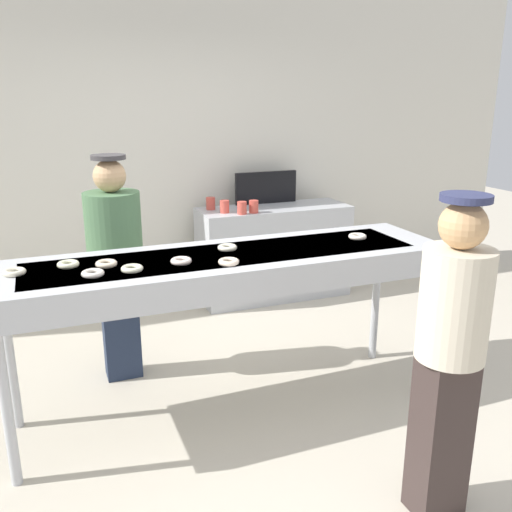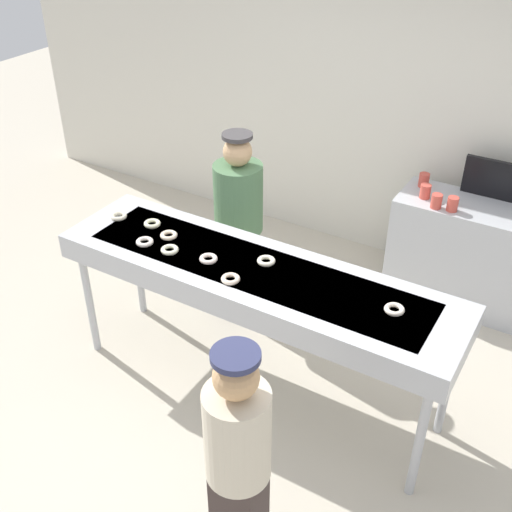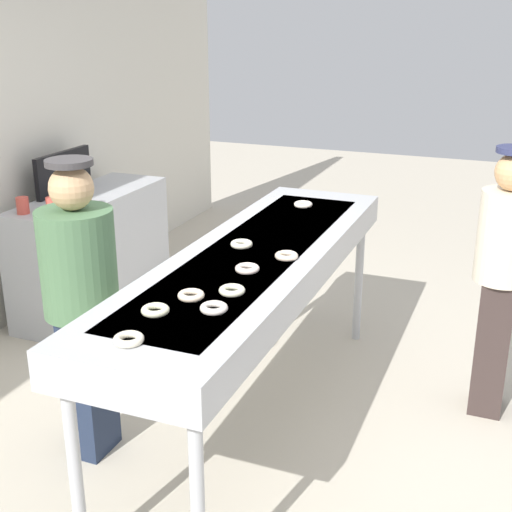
% 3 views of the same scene
% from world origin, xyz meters
% --- Properties ---
extents(ground_plane, '(16.00, 16.00, 0.00)m').
position_xyz_m(ground_plane, '(0.00, 0.00, 0.00)').
color(ground_plane, beige).
extents(fryer_conveyor, '(2.69, 0.71, 1.02)m').
position_xyz_m(fryer_conveyor, '(0.00, 0.00, 0.93)').
color(fryer_conveyor, '#B7BABF').
rests_on(fryer_conveyor, ground).
extents(sugar_donut_0, '(0.16, 0.16, 0.03)m').
position_xyz_m(sugar_donut_0, '(-0.29, -0.08, 1.04)').
color(sugar_donut_0, white).
rests_on(sugar_donut_0, fryer_conveyor).
extents(sugar_donut_1, '(0.12, 0.12, 0.03)m').
position_xyz_m(sugar_donut_1, '(-0.05, -0.19, 1.04)').
color(sugar_donut_1, '#FCE1C2').
rests_on(sugar_donut_1, fryer_conveyor).
extents(sugar_donut_2, '(0.15, 0.15, 0.03)m').
position_xyz_m(sugar_donut_2, '(-0.68, 0.02, 1.04)').
color(sugar_donut_2, '#FEE5C2').
rests_on(sugar_donut_2, fryer_conveyor).
extents(sugar_donut_3, '(0.15, 0.15, 0.03)m').
position_xyz_m(sugar_donut_3, '(-1.15, 0.04, 1.04)').
color(sugar_donut_3, '#EFE5C5').
rests_on(sugar_donut_3, fryer_conveyor).
extents(sugar_donut_4, '(0.16, 0.16, 0.03)m').
position_xyz_m(sugar_donut_4, '(-0.77, -0.13, 1.04)').
color(sugar_donut_4, white).
rests_on(sugar_donut_4, fryer_conveyor).
extents(sugar_donut_5, '(0.13, 0.13, 0.03)m').
position_xyz_m(sugar_donut_5, '(-0.57, -0.12, 1.04)').
color(sugar_donut_5, '#F0EFC8').
rests_on(sugar_donut_5, fryer_conveyor).
extents(sugar_donut_6, '(0.15, 0.15, 0.03)m').
position_xyz_m(sugar_donut_6, '(0.03, 0.09, 1.04)').
color(sugar_donut_6, '#F4EDCD').
rests_on(sugar_donut_6, fryer_conveyor).
extents(sugar_donut_7, '(0.14, 0.14, 0.03)m').
position_xyz_m(sugar_donut_7, '(-0.88, 0.08, 1.04)').
color(sugar_donut_7, '#F4F3C5').
rests_on(sugar_donut_7, fryer_conveyor).
extents(sugar_donut_8, '(0.16, 0.16, 0.03)m').
position_xyz_m(sugar_donut_8, '(0.91, 0.03, 1.04)').
color(sugar_donut_8, white).
rests_on(sugar_donut_8, fryer_conveyor).
extents(worker_baker, '(0.37, 0.37, 1.55)m').
position_xyz_m(worker_baker, '(-0.56, 0.69, 0.89)').
color(worker_baker, '#1E2A42').
rests_on(worker_baker, ground).
extents(customer_waiting, '(0.31, 0.31, 1.53)m').
position_xyz_m(customer_waiting, '(0.63, -1.20, 0.84)').
color(customer_waiting, '#382B29').
rests_on(customer_waiting, ground).
extents(prep_counter, '(1.45, 0.52, 0.89)m').
position_xyz_m(prep_counter, '(1.07, 1.78, 0.45)').
color(prep_counter, '#B7BABF').
rests_on(prep_counter, ground).
extents(paper_cup_0, '(0.08, 0.08, 0.11)m').
position_xyz_m(paper_cup_0, '(0.79, 1.60, 0.95)').
color(paper_cup_0, '#CC4C3F').
rests_on(paper_cup_0, prep_counter).
extents(paper_cup_1, '(0.08, 0.08, 0.11)m').
position_xyz_m(paper_cup_1, '(0.47, 1.89, 0.95)').
color(paper_cup_1, '#CC4C3F').
rests_on(paper_cup_1, prep_counter).
extents(paper_cup_2, '(0.08, 0.08, 0.11)m').
position_xyz_m(paper_cup_2, '(0.67, 1.59, 0.95)').
color(paper_cup_2, '#CC4C3F').
rests_on(paper_cup_2, prep_counter).
extents(paper_cup_3, '(0.08, 0.08, 0.11)m').
position_xyz_m(paper_cup_3, '(0.55, 1.70, 0.95)').
color(paper_cup_3, '#CC4C3F').
rests_on(paper_cup_3, prep_counter).
extents(menu_display, '(0.63, 0.04, 0.31)m').
position_xyz_m(menu_display, '(1.07, 1.98, 1.05)').
color(menu_display, black).
rests_on(menu_display, prep_counter).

